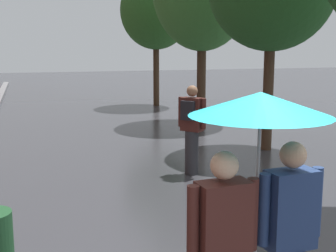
{
  "coord_description": "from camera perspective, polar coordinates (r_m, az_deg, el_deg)",
  "views": [
    {
      "loc": [
        -1.97,
        -3.03,
        2.46
      ],
      "look_at": [
        -0.13,
        3.01,
        1.35
      ],
      "focal_mm": 49.67,
      "sensor_mm": 36.0,
      "label": 1
    }
  ],
  "objects": [
    {
      "name": "couple_under_umbrella",
      "position": [
        3.63,
        11.03,
        -7.46
      ],
      "size": [
        1.19,
        1.08,
        2.12
      ],
      "color": "#2D2D33",
      "rests_on": "ground"
    },
    {
      "name": "pedestrian_walking_midground",
      "position": [
        8.8,
        2.9,
        -0.2
      ],
      "size": [
        0.46,
        0.47,
        1.71
      ],
      "color": "#2D2D33",
      "rests_on": "ground"
    },
    {
      "name": "street_tree_3",
      "position": [
        18.84,
        -1.49,
        13.99
      ],
      "size": [
        2.82,
        2.82,
        5.33
      ],
      "color": "#473323",
      "rests_on": "ground"
    }
  ]
}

